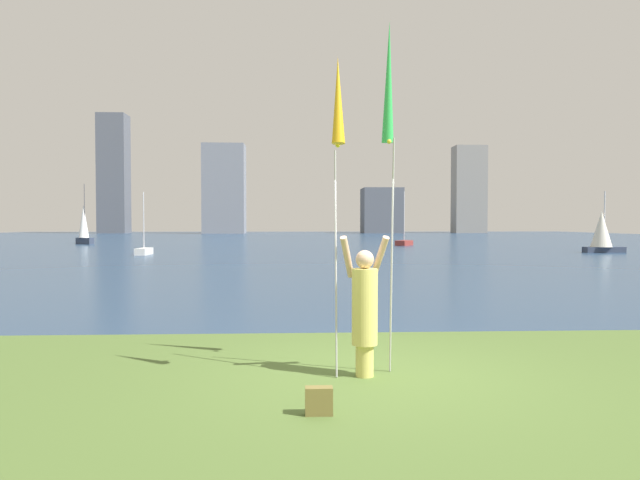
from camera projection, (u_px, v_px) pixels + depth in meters
The scene contains 13 objects.
ground at pixel (304, 242), 58.13m from camera, with size 120.00×138.00×0.12m.
person at pixel (365, 307), 7.11m from camera, with size 0.65×0.48×1.78m.
kite_flag_left at pixel (338, 110), 6.77m from camera, with size 0.16×0.64×3.96m.
kite_flag_right at pixel (389, 90), 7.41m from camera, with size 0.16×0.57×4.58m.
bag at pixel (319, 401), 5.69m from camera, with size 0.28×0.13×0.28m.
sailboat_1 at pixel (84, 225), 51.64m from camera, with size 1.87×1.42×5.52m.
sailboat_4 at pixel (144, 251), 34.32m from camera, with size 0.70×1.86×3.83m.
sailboat_5 at pixel (404, 242), 48.64m from camera, with size 1.80×1.98×4.68m.
sailboat_6 at pixel (602, 232), 36.91m from camera, with size 2.71×1.41×4.04m.
skyline_tower_0 at pixel (114, 174), 106.78m from camera, with size 5.21×4.47×22.51m.
skyline_tower_1 at pixel (224, 189), 104.72m from camera, with size 7.69×5.33×16.53m.
skyline_tower_2 at pixel (382, 211), 108.70m from camera, with size 7.53×6.89×8.64m.
skyline_tower_3 at pixel (469, 190), 110.31m from camera, with size 6.10×4.10×16.99m.
Camera 1 is at (-1.01, -7.16, 1.94)m, focal length 31.60 mm.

